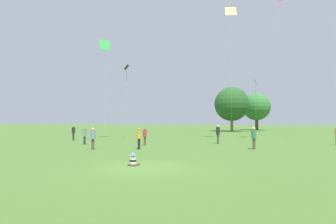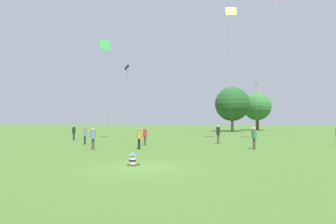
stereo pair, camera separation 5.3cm
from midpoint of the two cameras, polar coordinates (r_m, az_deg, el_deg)
ground_plane at (r=12.82m, az=-5.70°, el=-11.89°), size 300.00×300.00×0.00m
seated_toddler at (r=13.26m, az=-7.72°, el=-10.43°), size 0.52×0.59×0.62m
person_standing_0 at (r=20.76m, az=-6.41°, el=-5.35°), size 0.38×0.38×1.67m
person_standing_1 at (r=32.06m, az=-19.93°, el=-4.05°), size 0.46×0.46×1.69m
person_standing_2 at (r=24.16m, az=-5.12°, el=-5.02°), size 0.43×0.43×1.58m
person_standing_3 at (r=21.68m, az=18.13°, el=-5.01°), size 0.51×0.51×1.74m
person_standing_4 at (r=26.12m, az=-17.75°, el=-4.73°), size 0.47×0.47×1.56m
person_standing_6 at (r=21.27m, az=-16.10°, el=-5.19°), size 0.47×0.47×1.69m
person_standing_7 at (r=26.08m, az=10.76°, el=-4.40°), size 0.47×0.47×1.84m
kite_0 at (r=32.01m, az=-9.07°, el=8.86°), size 0.58×0.78×8.94m
kite_1 at (r=35.91m, az=18.49°, el=6.00°), size 0.80×1.31×7.82m
kite_4 at (r=34.80m, az=-13.61°, el=13.58°), size 1.19×1.19×12.43m
kite_5 at (r=34.86m, az=13.47°, el=19.91°), size 1.36×0.75×16.21m
distant_tree_0 at (r=58.28m, az=13.65°, el=1.70°), size 7.37×7.37×9.62m
distant_tree_1 at (r=68.05m, az=18.68°, el=1.09°), size 6.74×6.74×9.16m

